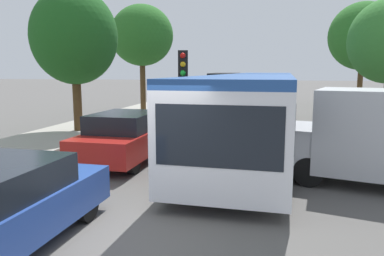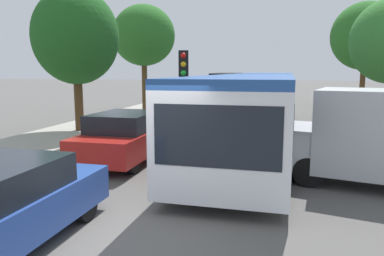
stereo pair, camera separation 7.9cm
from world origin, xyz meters
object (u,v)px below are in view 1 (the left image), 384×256
object	(u,v)px
tree_right_far	(362,38)
tree_left_far	(142,36)
tree_left_mid	(74,37)
queued_car_red	(126,137)
city_bus_rear	(226,84)
queued_car_blue	(1,206)
traffic_light	(183,78)
queued_car_navy	(179,116)
articulated_bus	(257,102)
queued_car_tan	(198,103)

from	to	relation	value
tree_right_far	tree_left_far	bearing A→B (deg)	-155.01
tree_left_mid	tree_left_far	xyz separation A→B (m)	(0.15, 8.17, 0.76)
tree_right_far	tree_left_mid	bearing A→B (deg)	-134.42
queued_car_red	tree_left_mid	world-z (taller)	tree_left_mid
city_bus_rear	queued_car_blue	bearing A→B (deg)	176.29
queued_car_red	traffic_light	xyz separation A→B (m)	(1.46, 1.43, 1.74)
queued_car_navy	queued_car_red	bearing A→B (deg)	179.28
queued_car_navy	tree_left_mid	world-z (taller)	tree_left_mid
traffic_light	tree_left_mid	world-z (taller)	tree_left_mid
articulated_bus	traffic_light	xyz separation A→B (m)	(-2.28, -3.13, 0.99)
traffic_light	tree_left_mid	bearing A→B (deg)	-130.01
queued_car_tan	tree_left_mid	xyz separation A→B (m)	(-3.78, -8.15, 3.42)
queued_car_blue	queued_car_tan	distance (m)	18.31
queued_car_red	queued_car_tan	distance (m)	12.48
traffic_light	city_bus_rear	bearing A→B (deg)	171.39
queued_car_tan	articulated_bus	bearing A→B (deg)	-151.99
queued_car_blue	queued_car_tan	size ratio (longest dim) A/B	0.94
queued_car_navy	tree_left_far	bearing A→B (deg)	32.73
articulated_bus	queued_car_red	world-z (taller)	articulated_bus
tree_left_mid	articulated_bus	bearing A→B (deg)	1.77
tree_left_mid	city_bus_rear	bearing A→B (deg)	79.14
queued_car_blue	queued_car_red	world-z (taller)	queued_car_red
queued_car_blue	traffic_light	xyz separation A→B (m)	(1.17, 7.26, 1.80)
queued_car_navy	tree_left_mid	distance (m)	5.64
tree_left_far	tree_left_mid	bearing A→B (deg)	-91.06
city_bus_rear	queued_car_navy	bearing A→B (deg)	176.38
tree_right_far	traffic_light	bearing A→B (deg)	-117.28
tree_left_far	articulated_bus	bearing A→B (deg)	-46.35
queued_car_red	city_bus_rear	bearing A→B (deg)	1.46
queued_car_red	tree_left_mid	bearing A→B (deg)	44.15
traffic_light	tree_right_far	size ratio (longest dim) A/B	0.44
queued_car_blue	queued_car_navy	size ratio (longest dim) A/B	1.00
city_bus_rear	queued_car_navy	distance (m)	19.50
traffic_light	queued_car_blue	bearing A→B (deg)	-21.15
traffic_light	tree_left_mid	xyz separation A→B (m)	(-5.43, 2.89, 1.67)
traffic_light	tree_right_far	distance (m)	20.18
queued_car_blue	queued_car_navy	bearing A→B (deg)	1.86
tree_left_mid	tree_left_far	bearing A→B (deg)	88.94
queued_car_blue	queued_car_tan	world-z (taller)	queued_car_tan
queued_car_tan	traffic_light	world-z (taller)	traffic_light
articulated_bus	queued_car_tan	distance (m)	8.87
tree_left_mid	tree_right_far	bearing A→B (deg)	45.58
queued_car_red	tree_left_mid	distance (m)	6.79
articulated_bus	traffic_light	world-z (taller)	traffic_light
tree_left_mid	tree_right_far	world-z (taller)	tree_right_far
city_bus_rear	traffic_light	world-z (taller)	traffic_light
queued_car_navy	traffic_light	distance (m)	4.87
queued_car_blue	queued_car_tan	xyz separation A→B (m)	(-0.48, 18.30, 0.05)
queued_car_red	tree_left_far	bearing A→B (deg)	18.58
articulated_bus	tree_left_mid	distance (m)	8.16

